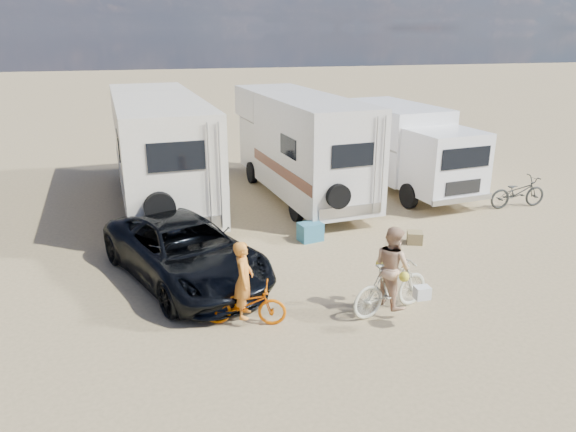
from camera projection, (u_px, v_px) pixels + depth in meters
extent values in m
plane|color=tan|center=(383.00, 277.00, 12.63)|extent=(140.00, 140.00, 0.00)
imported|color=black|center=(185.00, 251.00, 12.30)|extent=(4.00, 5.50, 1.39)
imported|color=#D65A00|center=(244.00, 304.00, 10.50)|extent=(1.71, 0.99, 0.85)
imported|color=beige|center=(391.00, 287.00, 10.90)|extent=(1.93, 1.03, 1.12)
imported|color=orange|center=(244.00, 288.00, 10.39)|extent=(0.51, 0.64, 1.53)
imported|color=tan|center=(392.00, 275.00, 10.82)|extent=(0.83, 0.95, 1.65)
imported|color=#272927|center=(518.00, 192.00, 17.38)|extent=(1.92, 0.68, 1.01)
cube|color=teal|center=(310.00, 232.00, 14.73)|extent=(0.70, 0.58, 0.49)
cube|color=olive|center=(415.00, 237.00, 14.57)|extent=(0.52, 0.52, 0.32)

